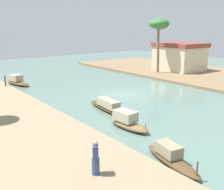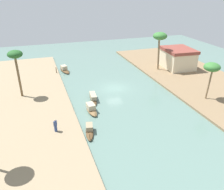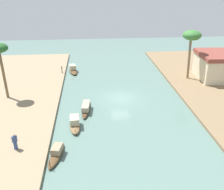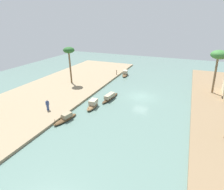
% 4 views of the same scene
% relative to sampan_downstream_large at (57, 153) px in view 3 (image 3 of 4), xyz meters
% --- Properties ---
extents(river_water, '(74.50, 74.50, 0.00)m').
position_rel_sampan_downstream_large_xyz_m(river_water, '(-11.81, 7.17, -0.35)').
color(river_water, slate).
rests_on(river_water, ground).
extents(riverbank_left, '(43.68, 14.81, 0.32)m').
position_rel_sampan_downstream_large_xyz_m(riverbank_left, '(-11.81, -8.24, -0.19)').
color(riverbank_left, '#937F60').
rests_on(riverbank_left, ground).
extents(sampan_downstream_large, '(3.91, 1.68, 0.96)m').
position_rel_sampan_downstream_large_xyz_m(sampan_downstream_large, '(0.00, 0.00, 0.00)').
color(sampan_downstream_large, brown).
rests_on(sampan_downstream_large, river_water).
extents(sampan_with_red_awning, '(4.29, 1.97, 1.18)m').
position_rel_sampan_downstream_large_xyz_m(sampan_with_red_awning, '(-23.04, 0.41, 0.07)').
color(sampan_with_red_awning, brown).
rests_on(sampan_with_red_awning, river_water).
extents(sampan_upstream_small, '(5.09, 1.38, 0.98)m').
position_rel_sampan_downstream_large_xyz_m(sampan_upstream_small, '(-8.63, 2.64, 0.05)').
color(sampan_upstream_small, '#47331E').
rests_on(sampan_upstream_small, river_water).
extents(sampan_open_hull, '(3.31, 1.29, 1.16)m').
position_rel_sampan_downstream_large_xyz_m(sampan_open_hull, '(-4.82, 1.44, 0.12)').
color(sampan_open_hull, brown).
rests_on(sampan_open_hull, river_water).
extents(person_on_near_bank, '(0.49, 0.47, 1.58)m').
position_rel_sampan_downstream_large_xyz_m(person_on_near_bank, '(-1.06, -3.76, 0.69)').
color(person_on_near_bank, '#33477A').
rests_on(person_on_near_bank, riverbank_left).
extents(mooring_post, '(0.14, 0.14, 1.12)m').
position_rel_sampan_downstream_large_xyz_m(mooring_post, '(-21.83, -1.30, 0.54)').
color(mooring_post, '#4C3823').
rests_on(mooring_post, riverbank_left).
extents(palm_tree_right_tall, '(2.70, 2.70, 7.41)m').
position_rel_sampan_downstream_large_xyz_m(palm_tree_right_tall, '(-17.57, 18.35, 6.40)').
color(palm_tree_right_tall, '#7F6647').
rests_on(palm_tree_right_tall, riverbank_right).
extents(riverside_building, '(7.06, 5.90, 4.00)m').
position_rel_sampan_downstream_large_xyz_m(riverside_building, '(-17.21, 22.65, 2.01)').
color(riverside_building, beige).
rests_on(riverside_building, riverbank_right).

